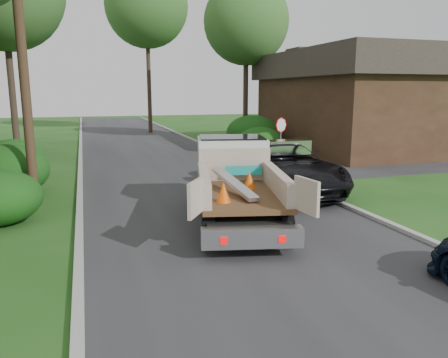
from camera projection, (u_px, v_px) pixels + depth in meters
The scene contains 16 objects.
ground at pixel (245, 235), 11.36m from camera, with size 120.00×120.00×0.00m, color #1B4A15.
road at pixel (171, 170), 20.70m from camera, with size 8.00×90.00×0.02m, color #28282B.
side_street at pixel (396, 161), 23.36m from camera, with size 16.00×7.00×0.02m, color #28282B.
curb_left at pixel (80, 174), 19.46m from camera, with size 0.20×90.00×0.12m, color #9E9E99.
curb_right at pixel (252, 165), 21.91m from camera, with size 0.20×90.00×0.12m, color #9E9E99.
stop_sign at pixel (281, 132), 20.97m from camera, with size 0.71×0.32×2.48m.
utility_pole at pixel (22, 41), 13.36m from camera, with size 2.42×1.25×10.00m.
house_right at pixel (360, 100), 27.71m from camera, with size 9.72×12.96×6.20m.
hedge_left_b at pixel (6, 171), 15.30m from camera, with size 2.86×2.86×1.87m, color #12400E.
hedge_left_c at pixel (12, 159), 18.49m from camera, with size 2.60×2.60×1.70m, color #12400E.
hedge_right_a at pixel (260, 142), 25.07m from camera, with size 2.60×2.60×1.70m, color #12400E.
hedge_right_b at pixel (253, 132), 28.03m from camera, with size 3.38×3.38×2.21m, color #12400E.
tree_right_far at pixel (246, 22), 30.62m from camera, with size 6.00×6.00×11.50m.
tree_center_far at pixel (147, 6), 37.82m from camera, with size 7.20×7.20×14.60m.
flatbed_truck at pixel (235, 175), 13.02m from camera, with size 3.78×6.36×2.26m.
black_pickup at pixel (281, 167), 16.33m from camera, with size 2.99×6.49×1.80m, color black.
Camera 1 is at (-3.83, -10.17, 3.65)m, focal length 35.00 mm.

